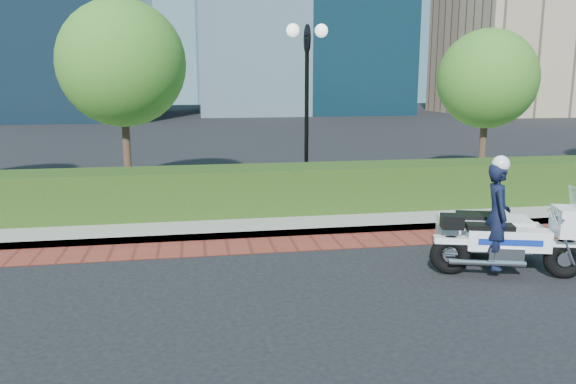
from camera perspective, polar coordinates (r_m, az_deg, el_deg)
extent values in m
plane|color=black|center=(9.23, 2.30, -7.93)|extent=(120.00, 120.00, 0.00)
cube|color=maroon|center=(10.63, 0.60, -5.26)|extent=(60.00, 1.00, 0.01)
cube|color=gray|center=(14.93, -2.53, -0.10)|extent=(60.00, 8.00, 0.15)
cube|color=black|center=(12.49, -1.14, 0.31)|extent=(18.00, 1.20, 1.00)
cylinder|color=black|center=(14.28, 1.85, 0.28)|extent=(0.30, 0.30, 0.30)
cylinder|color=black|center=(14.04, 1.90, 7.71)|extent=(0.10, 0.10, 3.70)
cylinder|color=black|center=(14.04, 1.95, 15.27)|extent=(0.04, 0.70, 0.70)
sphere|color=white|center=(13.98, 0.50, 16.11)|extent=(0.32, 0.32, 0.32)
sphere|color=white|center=(14.13, 3.41, 16.05)|extent=(0.32, 0.32, 0.32)
cylinder|color=#332319|center=(15.21, -16.05, 4.10)|extent=(0.20, 0.20, 2.17)
sphere|color=#1E5A16|center=(15.11, -16.52, 12.42)|extent=(3.20, 3.20, 3.20)
cylinder|color=#332319|center=(17.29, 19.16, 4.34)|extent=(0.20, 0.20, 1.92)
sphere|color=#1E5A16|center=(17.18, 19.59, 10.78)|extent=(2.80, 2.80, 2.80)
torus|color=black|center=(9.32, 16.13, -6.15)|extent=(0.66, 0.36, 0.63)
torus|color=black|center=(9.76, 26.26, -6.10)|extent=(0.66, 0.36, 0.63)
cube|color=white|center=(9.43, 21.44, -4.53)|extent=(1.29, 0.65, 0.33)
cube|color=silver|center=(9.48, 21.05, -5.87)|extent=(0.62, 0.52, 0.27)
cube|color=white|center=(9.61, 26.57, -2.70)|extent=(0.52, 0.62, 0.43)
cube|color=black|center=(9.31, 19.80, -3.38)|extent=(0.77, 0.48, 0.10)
cube|color=black|center=(9.17, 16.32, -2.88)|extent=(0.41, 0.39, 0.21)
cube|color=white|center=(10.18, 19.19, -3.90)|extent=(1.62, 1.07, 0.53)
cube|color=black|center=(10.09, 18.76, -2.31)|extent=(0.78, 0.65, 0.08)
torus|color=black|center=(10.65, 18.07, -4.49)|extent=(0.50, 0.28, 0.48)
imported|color=black|center=(9.29, 20.46, -2.28)|extent=(0.55, 0.69, 1.66)
sphere|color=white|center=(9.14, 20.81, 2.66)|extent=(0.27, 0.27, 0.27)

